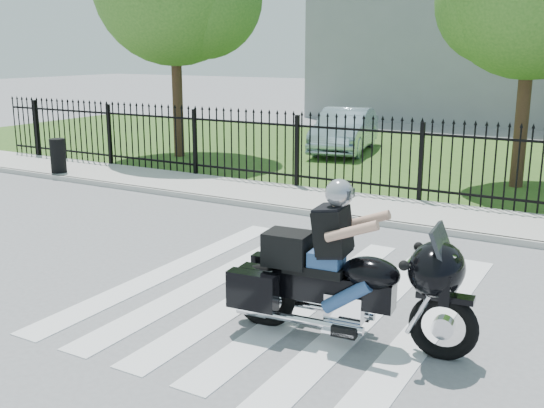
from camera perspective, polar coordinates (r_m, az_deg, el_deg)
The scene contains 9 objects.
ground at distance 8.86m, azimuth 1.23°, elevation -8.13°, with size 120.00×120.00×0.00m, color slate.
crosswalk at distance 8.86m, azimuth 1.23°, elevation -8.09°, with size 5.00×5.50×0.01m, color silver, non-canonical shape.
sidewalk at distance 13.24m, azimuth 11.72°, elevation -0.73°, with size 40.00×2.00×0.12m, color #ADAAA3.
curb at distance 12.32m, azimuth 10.24°, elevation -1.74°, with size 40.00×0.12×0.12m, color #ADAAA3.
grass_strip at distance 19.89m, azimuth 18.17°, elevation 3.51°, with size 40.00×12.00×0.02m, color #2A531C.
iron_fence at distance 14.00m, azimuth 13.20°, elevation 3.50°, with size 26.00×0.04×1.80m.
motorcycle_rider at distance 7.35m, azimuth 6.30°, elevation -6.27°, with size 2.93×1.06×1.94m.
parked_car at distance 20.96m, azimuth 6.54°, elevation 6.58°, with size 1.50×4.30×1.42m, color #9BB5C3.
litter_bin at distance 17.70m, azimuth -18.63°, elevation 4.13°, with size 0.40×0.40×0.90m, color black.
Camera 1 is at (3.95, -7.22, 3.29)m, focal length 42.00 mm.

